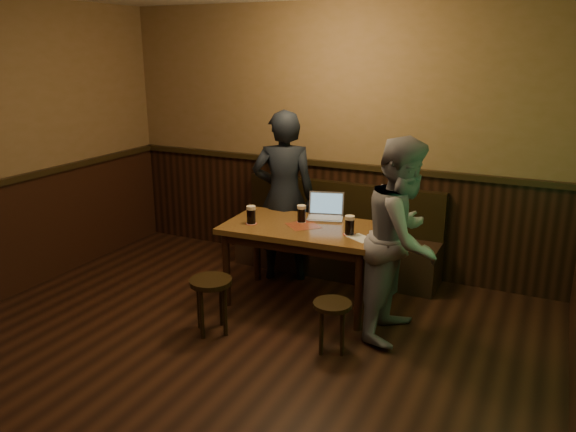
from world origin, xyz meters
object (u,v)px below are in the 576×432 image
Objects in this scene: stool_right at (332,312)px; person_grey at (402,239)px; pint_mid at (302,214)px; pub_table at (303,236)px; stool_left at (211,290)px; pint_left at (251,215)px; person_suit at (284,197)px; bench at (336,244)px; laptop at (326,212)px; pint_right at (350,225)px.

person_grey is (0.40, 0.52, 0.51)m from stool_right.
pint_mid is (-0.63, 0.79, 0.52)m from stool_right.
stool_left is (-0.45, -0.86, -0.28)m from pub_table.
person_grey is (1.03, -0.27, -0.01)m from pint_mid.
stool_left is at bearing -89.71° from pint_left.
person_grey is at bearing 52.87° from stool_right.
pint_left is 0.10× the size of person_grey.
stool_left is 1.16× the size of stool_right.
pint_left is 0.64m from person_suit.
pub_table is 0.68m from person_suit.
stool_left is 1.04m from stool_right.
bench is 0.95m from pint_mid.
laptop is (0.54, 1.19, 0.44)m from stool_left.
pint_right is (0.93, 0.10, -0.00)m from pint_left.
stool_left reaches higher than stool_right.
laptop is at bearing 135.01° from pint_right.
bench is at bearing 66.09° from pint_left.
laptop reaches higher than stool_left.
pub_table is at bearing -57.36° from pint_mid.
laptop reaches higher than pint_right.
stool_left is 1.22× the size of laptop.
stool_right is 0.83m from person_grey.
pint_left is at bearing -155.13° from laptop.
laptop reaches higher than bench.
person_grey is (0.88, -0.50, 0.01)m from laptop.
laptop is 0.55m from person_suit.
pub_table is 0.37m from laptop.
stool_left is 2.79× the size of pint_left.
person_suit is (-0.38, 0.39, 0.03)m from pint_mid.
person_grey reaches higher than bench.
person_suit is (-0.90, 0.54, 0.03)m from pint_right.
bench reaches higher than pint_right.
pint_left is at bearing 90.29° from stool_left.
pint_left reaches higher than stool_left.
stool_right is at bearing -53.96° from pub_table.
pub_table reaches higher than stool_right.
pint_left is at bearing -173.84° from pint_right.
pub_table is 8.55× the size of pint_right.
bench is 1.31× the size of person_grey.
pint_mid is 0.42× the size of laptop.
pint_mid is at bearing -94.23° from bench.
bench reaches higher than pint_mid.
stool_right is (1.03, 0.16, -0.05)m from stool_left.
pint_left is at bearing 152.05° from stool_right.
laptop is (-0.48, 1.03, 0.50)m from stool_right.
person_suit is 1.55m from person_grey.
person_grey reaches higher than stool_left.
person_suit reaches higher than pint_mid.
stool_right is at bearing 146.05° from person_grey.
person_suit is at bearing 128.93° from pub_table.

